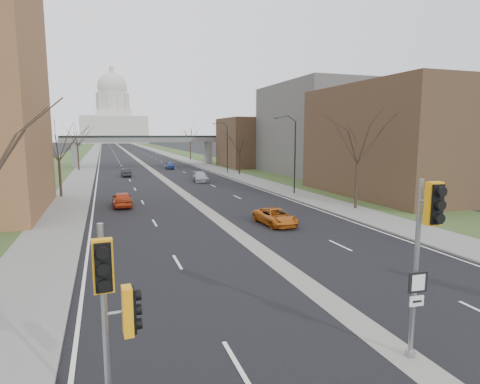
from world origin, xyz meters
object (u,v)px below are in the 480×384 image
car_right_mid (200,177)px  car_right_near (275,217)px  signal_pole_median (425,238)px  car_right_far (170,165)px  signal_pole_left (114,304)px  car_left_far (126,173)px  car_left_near (122,199)px

car_right_mid → car_right_near: bearing=-86.8°
signal_pole_median → car_right_mid: bearing=87.9°
car_right_far → car_right_near: bearing=-87.0°
signal_pole_left → signal_pole_median: 8.60m
car_left_far → car_right_near: (8.80, -39.32, 0.00)m
car_right_far → car_left_near: bearing=-101.8°
car_left_far → car_right_near: car_right_near is taller
signal_pole_median → car_left_near: 30.80m
car_right_near → car_right_mid: size_ratio=0.95×
signal_pole_left → car_right_mid: 49.22m
car_right_mid → signal_pole_median: bearing=-90.2°
car_right_far → signal_pole_median: bearing=-89.7°
signal_pole_left → car_right_near: 22.34m
signal_pole_left → car_left_far: (3.17, 58.00, -2.63)m
signal_pole_median → car_right_near: (3.40, 18.27, -3.22)m
signal_pole_left → car_right_near: size_ratio=1.12×
signal_pole_median → car_right_mid: size_ratio=1.18×
car_right_mid → car_right_far: car_right_far is taller
car_left_near → car_right_mid: bearing=-123.9°
signal_pole_left → car_left_near: size_ratio=1.16×
signal_pole_median → car_right_far: (3.57, 69.84, -3.14)m
car_left_near → car_right_near: 15.65m
signal_pole_left → car_left_near: 30.35m
car_left_near → car_right_mid: size_ratio=0.92×
car_left_near → car_left_far: size_ratio=1.15×
signal_pole_median → car_right_far: signal_pole_median is taller
car_left_near → car_right_far: car_left_near is taller
signal_pole_median → car_left_far: (-5.39, 57.58, -3.22)m
car_left_near → signal_pole_median: bearing=103.4°
car_left_far → car_left_near: bearing=82.3°
car_left_far → signal_pole_left: bearing=82.8°
car_left_near → car_left_far: bearing=-93.8°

